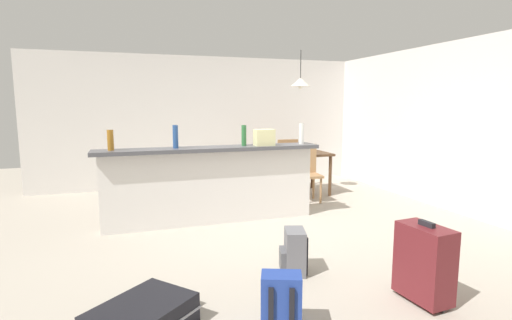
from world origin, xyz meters
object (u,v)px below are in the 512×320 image
bottle_white (301,134)px  suitcase_upright_maroon (424,262)px  bottle_green (244,135)px  dining_table (296,158)px  backpack_grey (294,252)px  pendant_lamp (300,82)px  dining_chair_far_side (286,160)px  dining_chair_near_partition (307,170)px  bottle_amber (110,140)px  suitcase_flat_black (142,319)px  bottle_blue (175,137)px  backpack_blue (281,303)px  grocery_bag (264,137)px

bottle_white → suitcase_upright_maroon: bearing=-92.8°
bottle_green → dining_table: bottle_green is taller
backpack_grey → suitcase_upright_maroon: 1.14m
pendant_lamp → suitcase_upright_maroon: bearing=-100.0°
dining_chair_far_side → bottle_green: bearing=-127.4°
dining_chair_near_partition → pendant_lamp: 1.52m
bottle_amber → suitcase_flat_black: 2.62m
pendant_lamp → backpack_grey: size_ratio=1.55×
dining_chair_far_side → suitcase_flat_black: dining_chair_far_side is taller
bottle_blue → dining_chair_near_partition: bottle_blue is taller
bottle_amber → suitcase_flat_black: (0.22, -2.39, -1.04)m
dining_chair_near_partition → dining_chair_far_side: (0.10, 1.10, 0.00)m
bottle_blue → backpack_blue: bearing=-81.9°
bottle_white → dining_chair_far_side: 2.06m
bottle_blue → bottle_green: (0.92, 0.02, -0.01)m
bottle_amber → grocery_bag: bearing=-1.7°
grocery_bag → dining_table: (1.07, 1.29, -0.49)m
backpack_blue → suitcase_upright_maroon: (1.24, 0.02, 0.13)m
bottle_amber → dining_table: (3.03, 1.23, -0.51)m
bottle_amber → bottle_white: bottle_white is taller
bottle_green → bottle_white: (0.83, -0.06, 0.01)m
backpack_blue → backpack_grey: size_ratio=1.00×
bottle_blue → backpack_grey: bearing=-64.8°
bottle_amber → grocery_bag: bottle_amber is taller
grocery_bag → dining_table: 1.75m
backpack_grey → dining_table: bearing=65.3°
grocery_bag → backpack_grey: size_ratio=0.62×
grocery_bag → backpack_grey: 2.02m
dining_chair_far_side → dining_table: bearing=-94.8°
bottle_amber → backpack_grey: (1.63, -1.81, -0.95)m
backpack_blue → bottle_white: bearing=62.4°
dining_chair_near_partition → pendant_lamp: pendant_lamp is taller
bottle_white → dining_chair_near_partition: size_ratio=0.31×
bottle_blue → bottle_green: bearing=1.1°
grocery_bag → backpack_grey: grocery_bag is taller
pendant_lamp → suitcase_flat_black: size_ratio=0.77×
bottle_white → backpack_grey: bottle_white is taller
bottle_white → bottle_blue: bearing=178.6°
backpack_blue → backpack_grey: same height
bottle_blue → suitcase_upright_maroon: 3.21m
suitcase_flat_black → dining_chair_near_partition: bearing=48.5°
dining_table → dining_chair_near_partition: (-0.05, -0.51, -0.13)m
grocery_bag → dining_chair_far_side: size_ratio=0.28×
bottle_blue → suitcase_flat_black: bottle_blue is taller
bottle_amber → bottle_blue: (0.78, -0.00, 0.02)m
suitcase_upright_maroon → pendant_lamp: bearing=80.0°
grocery_bag → suitcase_flat_black: size_ratio=0.31×
grocery_bag → dining_table: grocery_bag is taller
bottle_white → suitcase_flat_black: bottle_white is taller
bottle_white → backpack_blue: size_ratio=0.70×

